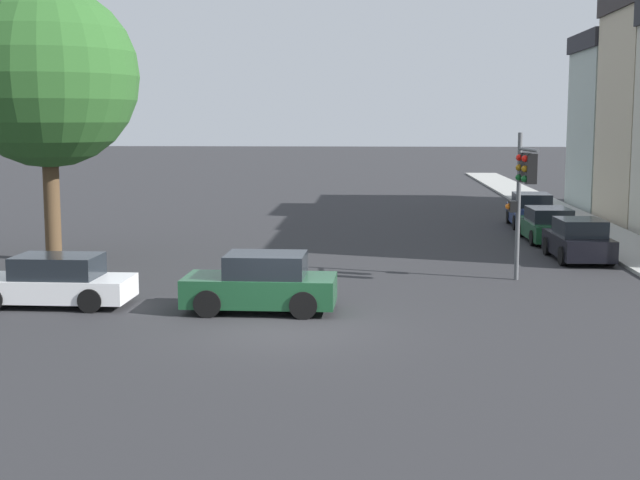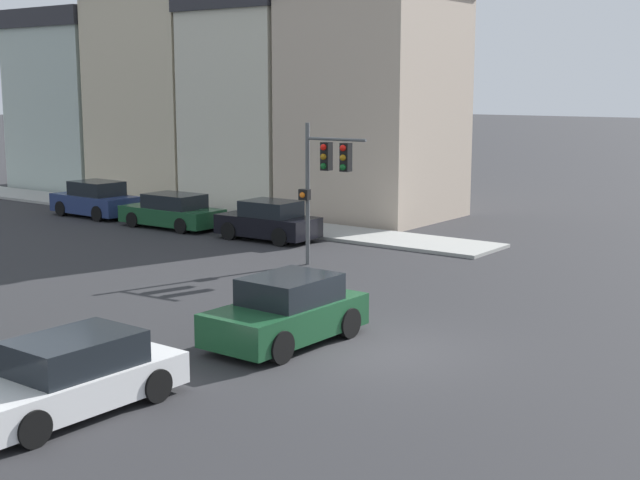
{
  "view_description": "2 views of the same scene",
  "coord_description": "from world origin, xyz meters",
  "px_view_note": "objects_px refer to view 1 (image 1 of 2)",
  "views": [
    {
      "loc": [
        2.22,
        -20.98,
        5.03
      ],
      "look_at": [
        0.7,
        4.37,
        1.6
      ],
      "focal_mm": 50.0,
      "sensor_mm": 36.0,
      "label": 1
    },
    {
      "loc": [
        -16.07,
        -10.34,
        5.83
      ],
      "look_at": [
        0.51,
        2.02,
        2.23
      ],
      "focal_mm": 50.0,
      "sensor_mm": 36.0,
      "label": 2
    }
  ],
  "objects_px": {
    "parked_car_1": "(548,225)",
    "parked_car_0": "(578,241)",
    "street_tree": "(47,77)",
    "traffic_signal": "(523,181)",
    "parked_car_2": "(531,211)",
    "crossing_car_0": "(262,284)",
    "crossing_car_1": "(54,282)"
  },
  "relations": [
    {
      "from": "parked_car_1",
      "to": "parked_car_0",
      "type": "bearing_deg",
      "value": -179.62
    },
    {
      "from": "street_tree",
      "to": "parked_car_1",
      "type": "distance_m",
      "value": 20.62
    },
    {
      "from": "street_tree",
      "to": "traffic_signal",
      "type": "bearing_deg",
      "value": -12.8
    },
    {
      "from": "parked_car_1",
      "to": "parked_car_2",
      "type": "bearing_deg",
      "value": -3.08
    },
    {
      "from": "traffic_signal",
      "to": "parked_car_0",
      "type": "relative_size",
      "value": 1.16
    },
    {
      "from": "traffic_signal",
      "to": "crossing_car_0",
      "type": "height_order",
      "value": "traffic_signal"
    },
    {
      "from": "crossing_car_0",
      "to": "parked_car_1",
      "type": "xyz_separation_m",
      "value": [
        10.21,
        14.3,
        -0.06
      ]
    },
    {
      "from": "street_tree",
      "to": "parked_car_0",
      "type": "xyz_separation_m",
      "value": [
        18.88,
        1.12,
        -5.82
      ]
    },
    {
      "from": "traffic_signal",
      "to": "parked_car_1",
      "type": "xyz_separation_m",
      "value": [
        2.71,
        9.85,
        -2.51
      ]
    },
    {
      "from": "traffic_signal",
      "to": "street_tree",
      "type": "bearing_deg",
      "value": -17.26
    },
    {
      "from": "traffic_signal",
      "to": "crossing_car_1",
      "type": "height_order",
      "value": "traffic_signal"
    },
    {
      "from": "parked_car_0",
      "to": "parked_car_1",
      "type": "relative_size",
      "value": 0.88
    },
    {
      "from": "street_tree",
      "to": "parked_car_2",
      "type": "distance_m",
      "value": 22.82
    },
    {
      "from": "traffic_signal",
      "to": "crossing_car_0",
      "type": "distance_m",
      "value": 9.06
    },
    {
      "from": "street_tree",
      "to": "parked_car_1",
      "type": "bearing_deg",
      "value": 18.29
    },
    {
      "from": "crossing_car_0",
      "to": "parked_car_1",
      "type": "bearing_deg",
      "value": -124.56
    },
    {
      "from": "traffic_signal",
      "to": "parked_car_0",
      "type": "distance_m",
      "value": 6.06
    },
    {
      "from": "parked_car_1",
      "to": "parked_car_2",
      "type": "distance_m",
      "value": 5.12
    },
    {
      "from": "street_tree",
      "to": "crossing_car_1",
      "type": "xyz_separation_m",
      "value": [
        2.81,
        -7.7,
        -5.88
      ]
    },
    {
      "from": "street_tree",
      "to": "crossing_car_0",
      "type": "height_order",
      "value": "street_tree"
    },
    {
      "from": "traffic_signal",
      "to": "parked_car_0",
      "type": "height_order",
      "value": "traffic_signal"
    },
    {
      "from": "crossing_car_0",
      "to": "street_tree",
      "type": "bearing_deg",
      "value": -42.42
    },
    {
      "from": "parked_car_0",
      "to": "parked_car_2",
      "type": "distance_m",
      "value": 10.2
    },
    {
      "from": "street_tree",
      "to": "parked_car_1",
      "type": "height_order",
      "value": "street_tree"
    },
    {
      "from": "parked_car_2",
      "to": "crossing_car_1",
      "type": "bearing_deg",
      "value": 141.6
    },
    {
      "from": "street_tree",
      "to": "crossing_car_0",
      "type": "relative_size",
      "value": 2.43
    },
    {
      "from": "street_tree",
      "to": "parked_car_1",
      "type": "xyz_separation_m",
      "value": [
        18.77,
        6.2,
        -5.86
      ]
    },
    {
      "from": "parked_car_1",
      "to": "crossing_car_0",
      "type": "bearing_deg",
      "value": 143.54
    },
    {
      "from": "traffic_signal",
      "to": "parked_car_0",
      "type": "bearing_deg",
      "value": -125.14
    },
    {
      "from": "street_tree",
      "to": "traffic_signal",
      "type": "xyz_separation_m",
      "value": [
        16.06,
        -3.65,
        -3.35
      ]
    },
    {
      "from": "parked_car_0",
      "to": "parked_car_1",
      "type": "bearing_deg",
      "value": -0.44
    },
    {
      "from": "traffic_signal",
      "to": "parked_car_1",
      "type": "distance_m",
      "value": 10.52
    }
  ]
}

